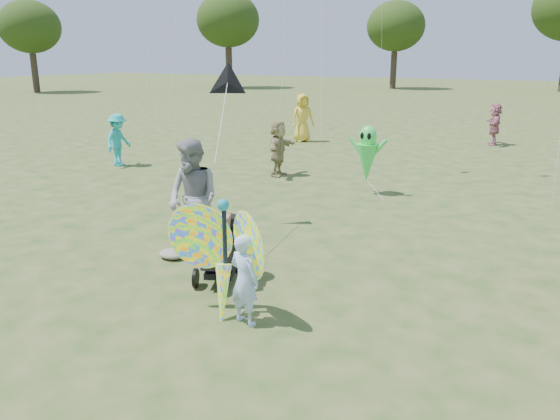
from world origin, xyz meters
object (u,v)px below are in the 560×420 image
(crowd_g, at_px, (303,118))
(butterfly_kite, at_px, (223,257))
(crowd_d, at_px, (278,148))
(crowd_i, at_px, (118,140))
(child_girl, at_px, (244,280))
(adult_man, at_px, (193,199))
(jogging_stroller, at_px, (223,244))
(alien_kite, at_px, (367,156))
(crowd_j, at_px, (495,124))

(crowd_g, xyz_separation_m, butterfly_kite, (5.92, -14.43, -0.13))
(crowd_d, bearing_deg, butterfly_kite, -161.53)
(crowd_g, bearing_deg, crowd_i, -160.71)
(child_girl, bearing_deg, adult_man, -27.59)
(jogging_stroller, distance_m, alien_kite, 6.39)
(crowd_d, bearing_deg, crowd_g, 14.64)
(crowd_d, bearing_deg, crowd_j, -32.88)
(crowd_d, height_order, jogging_stroller, crowd_d)
(crowd_i, bearing_deg, alien_kite, -95.87)
(jogging_stroller, bearing_deg, alien_kite, 66.60)
(alien_kite, bearing_deg, adult_man, -101.14)
(adult_man, distance_m, crowd_d, 6.79)
(child_girl, height_order, crowd_j, crowd_j)
(child_girl, distance_m, butterfly_kite, 0.43)
(crowd_i, height_order, jogging_stroller, crowd_i)
(jogging_stroller, bearing_deg, crowd_d, 89.19)
(butterfly_kite, bearing_deg, child_girl, -11.82)
(crowd_d, relative_size, crowd_g, 0.84)
(butterfly_kite, bearing_deg, crowd_j, 86.47)
(crowd_d, xyz_separation_m, crowd_i, (-5.16, -1.12, 0.01))
(crowd_d, relative_size, jogging_stroller, 1.42)
(crowd_d, xyz_separation_m, crowd_g, (-2.29, 6.25, 0.15))
(adult_man, xyz_separation_m, jogging_stroller, (1.09, -0.72, -0.42))
(crowd_i, relative_size, crowd_j, 1.02)
(crowd_g, height_order, jogging_stroller, crowd_g)
(jogging_stroller, relative_size, alien_kite, 0.66)
(adult_man, bearing_deg, alien_kite, 90.19)
(butterfly_kite, distance_m, alien_kite, 7.35)
(crowd_g, relative_size, butterfly_kite, 1.06)
(crowd_d, distance_m, crowd_g, 6.66)
(crowd_i, distance_m, jogging_stroller, 10.19)
(crowd_g, height_order, butterfly_kite, crowd_g)
(crowd_g, xyz_separation_m, alien_kite, (5.29, -7.11, 0.01))
(child_girl, xyz_separation_m, jogging_stroller, (-1.03, 1.02, -0.00))
(child_girl, height_order, adult_man, adult_man)
(crowd_g, xyz_separation_m, crowd_j, (6.99, 2.80, -0.15))
(jogging_stroller, bearing_deg, crowd_g, 88.18)
(child_girl, distance_m, adult_man, 2.77)
(crowd_g, bearing_deg, jogging_stroller, -118.11)
(adult_man, height_order, crowd_d, adult_man)
(crowd_i, relative_size, alien_kite, 0.95)
(child_girl, xyz_separation_m, crowd_g, (-6.29, 14.51, 0.35))
(child_girl, height_order, crowd_i, crowd_i)
(crowd_j, height_order, jogging_stroller, crowd_j)
(adult_man, bearing_deg, crowd_i, 153.87)
(jogging_stroller, xyz_separation_m, butterfly_kite, (0.66, -0.94, 0.22))
(adult_man, height_order, crowd_g, adult_man)
(crowd_d, bearing_deg, child_girl, -159.61)
(adult_man, xyz_separation_m, alien_kite, (1.11, 5.66, -0.06))
(crowd_d, xyz_separation_m, jogging_stroller, (2.97, -7.24, -0.20))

